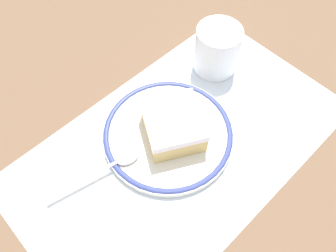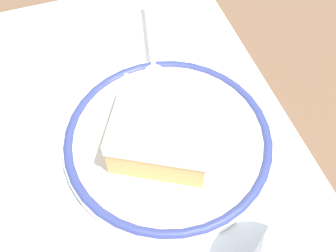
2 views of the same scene
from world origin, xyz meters
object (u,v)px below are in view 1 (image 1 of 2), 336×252
object	(u,v)px
cake_slice	(171,127)
cup	(217,51)
plate	(168,134)
spoon	(115,163)
napkin	(73,207)

from	to	relation	value
cake_slice	cup	xyz separation A→B (m)	(-0.17, -0.06, 0.00)
plate	spoon	world-z (taller)	spoon
cake_slice	cup	world-z (taller)	cup
napkin	spoon	bearing A→B (deg)	-175.96
cake_slice	spoon	bearing A→B (deg)	-12.40
spoon	cup	size ratio (longest dim) A/B	1.75
plate	napkin	xyz separation A→B (m)	(0.18, -0.01, -0.01)
spoon	cup	bearing A→B (deg)	-172.44
spoon	cup	distance (m)	0.27
spoon	napkin	distance (m)	0.09
plate	cup	world-z (taller)	cup
plate	cup	size ratio (longest dim) A/B	2.46
cake_slice	cup	bearing A→B (deg)	-161.16
plate	napkin	distance (m)	0.18
cake_slice	napkin	distance (m)	0.19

